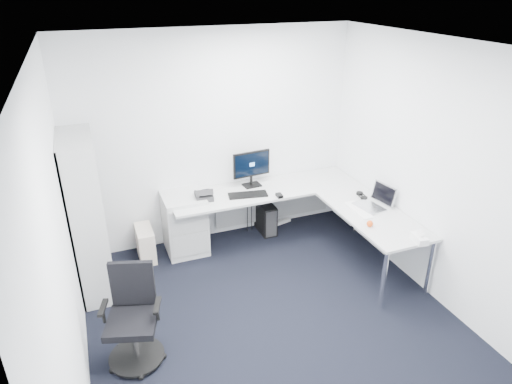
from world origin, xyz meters
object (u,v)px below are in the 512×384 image
object	(u,v)px
l_desk	(275,225)
monitor	(252,169)
bookshelf	(87,217)
laptop	(370,198)
task_chair	(132,320)

from	to	relation	value
l_desk	monitor	xyz separation A→B (m)	(-0.13, 0.49, 0.61)
bookshelf	laptop	world-z (taller)	bookshelf
l_desk	bookshelf	world-z (taller)	bookshelf
l_desk	task_chair	world-z (taller)	task_chair
task_chair	monitor	world-z (taller)	monitor
bookshelf	monitor	world-z (taller)	bookshelf
monitor	laptop	world-z (taller)	monitor
laptop	l_desk	bearing A→B (deg)	138.49
laptop	task_chair	bearing A→B (deg)	-175.89
task_chair	monitor	distance (m)	2.56
bookshelf	task_chair	bearing A→B (deg)	-79.35
l_desk	bookshelf	bearing A→B (deg)	178.68
bookshelf	monitor	size ratio (longest dim) A/B	3.52
monitor	laptop	size ratio (longest dim) A/B	1.38
l_desk	bookshelf	size ratio (longest dim) A/B	1.40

